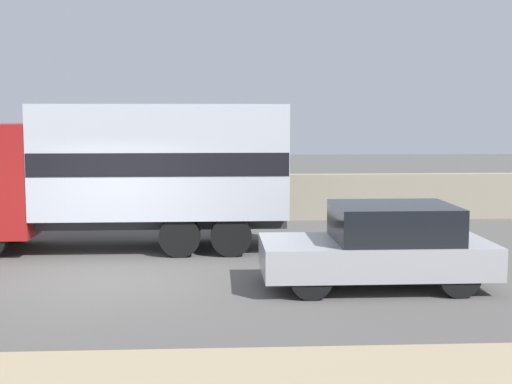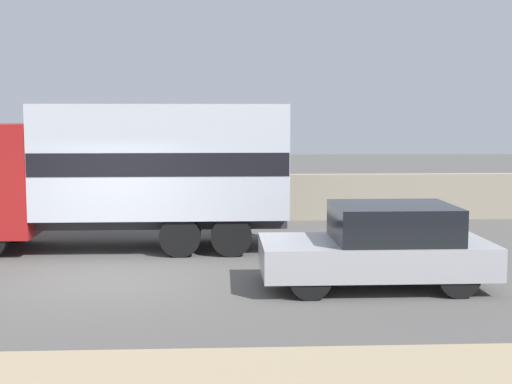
% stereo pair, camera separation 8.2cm
% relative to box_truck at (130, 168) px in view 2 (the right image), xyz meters
% --- Properties ---
extents(ground_plane, '(80.00, 80.00, 0.00)m').
position_rel_box_truck_xyz_m(ground_plane, '(-0.09, -3.06, -1.80)').
color(ground_plane, '#514F4C').
extents(stone_wall_backdrop, '(60.00, 0.35, 1.29)m').
position_rel_box_truck_xyz_m(stone_wall_backdrop, '(-0.09, 4.15, -1.16)').
color(stone_wall_backdrop, gray).
rests_on(stone_wall_backdrop, ground_plane).
extents(box_truck, '(7.14, 2.34, 3.17)m').
position_rel_box_truck_xyz_m(box_truck, '(0.00, 0.00, 0.00)').
color(box_truck, maroon).
rests_on(box_truck, ground_plane).
extents(car_hatchback, '(3.90, 1.86, 1.43)m').
position_rel_box_truck_xyz_m(car_hatchback, '(4.72, -3.76, -1.09)').
color(car_hatchback, '#9E9EA3').
rests_on(car_hatchback, ground_plane).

